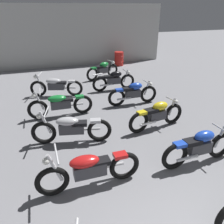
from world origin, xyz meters
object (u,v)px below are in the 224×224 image
at_px(motorcycle_left_row_1, 89,169).
at_px(motorcycle_right_row_1, 200,146).
at_px(motorcycle_left_row_2, 71,128).
at_px(motorcycle_right_row_4, 114,80).
at_px(motorcycle_left_row_3, 60,104).
at_px(motorcycle_right_row_2, 157,114).
at_px(motorcycle_right_row_3, 133,93).
at_px(motorcycle_right_row_5, 103,70).
at_px(oil_drum, 119,59).
at_px(motorcycle_left_row_4, 56,86).

distance_m(motorcycle_left_row_1, motorcycle_right_row_1, 2.63).
height_order(motorcycle_left_row_2, motorcycle_right_row_4, motorcycle_left_row_2).
height_order(motorcycle_left_row_3, motorcycle_right_row_2, motorcycle_left_row_3).
xyz_separation_m(motorcycle_left_row_2, motorcycle_right_row_4, (2.57, 3.70, 0.01)).
bearing_deg(motorcycle_left_row_2, motorcycle_right_row_4, 55.22).
bearing_deg(motorcycle_right_row_3, motorcycle_right_row_1, -90.36).
xyz_separation_m(motorcycle_left_row_1, motorcycle_right_row_4, (2.52, 5.52, 0.01)).
xyz_separation_m(motorcycle_right_row_3, motorcycle_right_row_5, (-0.06, 3.66, 0.00)).
bearing_deg(motorcycle_left_row_1, oil_drum, 65.83).
bearing_deg(motorcycle_right_row_1, motorcycle_left_row_4, 114.87).
bearing_deg(motorcycle_right_row_4, motorcycle_right_row_5, 88.08).
bearing_deg(motorcycle_right_row_2, motorcycle_right_row_1, -87.91).
relative_size(motorcycle_right_row_1, motorcycle_right_row_5, 1.04).
bearing_deg(motorcycle_left_row_3, motorcycle_left_row_2, -88.36).
xyz_separation_m(motorcycle_left_row_3, motorcycle_right_row_2, (2.65, -1.81, 0.01)).
distance_m(motorcycle_right_row_2, motorcycle_right_row_3, 1.96).
distance_m(motorcycle_left_row_3, motorcycle_right_row_3, 2.75).
relative_size(motorcycle_left_row_2, motorcycle_right_row_3, 1.08).
height_order(motorcycle_left_row_4, motorcycle_right_row_4, motorcycle_left_row_4).
bearing_deg(motorcycle_right_row_4, motorcycle_left_row_2, -124.78).
bearing_deg(motorcycle_right_row_3, motorcycle_left_row_3, -176.92).
height_order(motorcycle_left_row_3, motorcycle_right_row_4, motorcycle_left_row_3).
bearing_deg(motorcycle_right_row_5, motorcycle_left_row_2, -115.26).
xyz_separation_m(motorcycle_left_row_4, motorcycle_right_row_5, (2.59, 1.80, 0.01)).
xyz_separation_m(motorcycle_right_row_4, oil_drum, (1.88, 4.31, -0.03)).
bearing_deg(motorcycle_right_row_1, motorcycle_right_row_5, 90.30).
distance_m(motorcycle_left_row_4, motorcycle_right_row_2, 4.60).
xyz_separation_m(motorcycle_left_row_3, motorcycle_left_row_4, (0.09, 2.00, 0.00)).
bearing_deg(motorcycle_right_row_2, motorcycle_left_row_4, 123.86).
bearing_deg(motorcycle_left_row_1, motorcycle_left_row_4, 90.01).
distance_m(motorcycle_left_row_2, motorcycle_right_row_3, 3.31).
xyz_separation_m(motorcycle_right_row_1, motorcycle_right_row_4, (-0.10, 5.59, 0.00)).
relative_size(motorcycle_right_row_1, motorcycle_right_row_3, 1.00).
bearing_deg(oil_drum, motorcycle_left_row_1, -114.17).
distance_m(motorcycle_left_row_3, motorcycle_right_row_5, 4.66).
height_order(motorcycle_left_row_1, motorcycle_left_row_2, same).
relative_size(motorcycle_left_row_1, motorcycle_right_row_3, 1.10).
bearing_deg(motorcycle_left_row_3, motorcycle_left_row_1, -88.51).
bearing_deg(oil_drum, motorcycle_right_row_5, -126.86).
bearing_deg(motorcycle_left_row_1, motorcycle_right_row_1, -1.66).
bearing_deg(motorcycle_right_row_3, motorcycle_left_row_2, -144.57).
bearing_deg(motorcycle_left_row_4, oil_drum, 43.83).
distance_m(motorcycle_right_row_1, motorcycle_right_row_5, 7.47).
relative_size(motorcycle_right_row_1, motorcycle_right_row_4, 1.00).
xyz_separation_m(motorcycle_right_row_1, oil_drum, (1.78, 9.90, -0.03)).
distance_m(motorcycle_right_row_1, oil_drum, 10.06).
relative_size(motorcycle_right_row_4, motorcycle_right_row_5, 1.04).
relative_size(motorcycle_left_row_4, motorcycle_right_row_4, 1.07).
bearing_deg(motorcycle_left_row_3, motorcycle_right_row_1, -53.41).
bearing_deg(motorcycle_left_row_4, motorcycle_right_row_1, -65.13).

